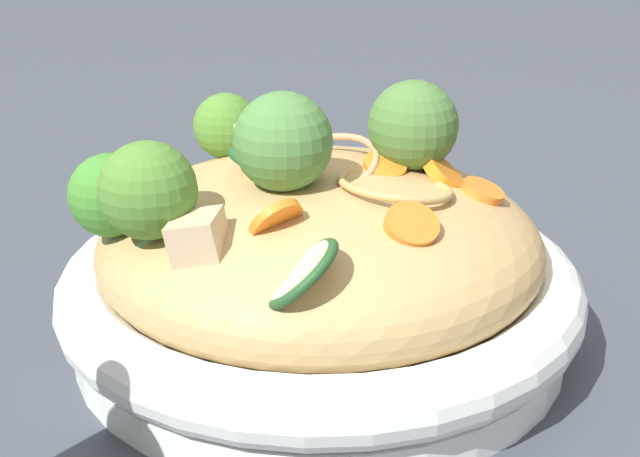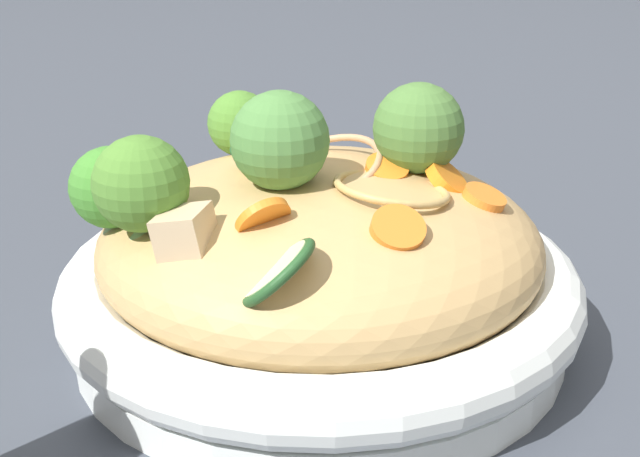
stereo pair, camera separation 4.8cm
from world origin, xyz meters
name	(u,v)px [view 2 (the right image)]	position (x,y,z in m)	size (l,w,h in m)	color
ground_plane	(320,336)	(0.00, 0.00, 0.00)	(3.00, 3.00, 0.00)	#3E434D
serving_bowl	(320,295)	(0.00, 0.00, 0.03)	(0.29, 0.29, 0.05)	white
noodle_heap	(320,242)	(0.00, 0.00, 0.06)	(0.24, 0.24, 0.09)	tan
broccoli_florets	(257,153)	(0.02, 0.03, 0.11)	(0.16, 0.21, 0.08)	#90B575
carrot_coins	(403,200)	(-0.05, -0.02, 0.09)	(0.09, 0.15, 0.03)	orange
zucchini_slices	(276,187)	(0.00, 0.02, 0.09)	(0.17, 0.14, 0.04)	beige
chicken_chunks	(253,159)	(0.05, 0.01, 0.09)	(0.13, 0.15, 0.03)	#D0B389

